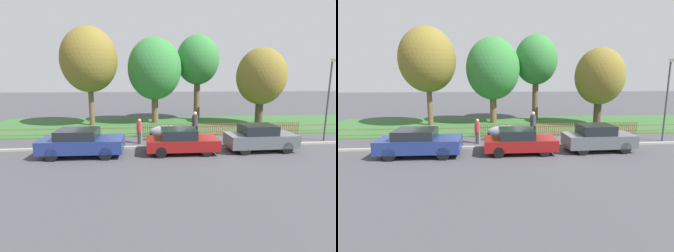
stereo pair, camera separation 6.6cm
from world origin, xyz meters
The scene contains 15 objects.
ground_plane centered at (0.00, 0.00, 0.00)m, with size 120.00×120.00×0.00m, color #424247.
kerb_stone centered at (0.00, 0.10, 0.06)m, with size 37.14×0.20×0.12m, color #9E998E.
grass_strip centered at (0.00, 7.52, 0.01)m, with size 37.14×9.08×0.01m, color #33602D.
park_fence centered at (0.00, 2.99, 0.44)m, with size 37.14×0.05×0.89m.
parked_car_silver_hatchback centered at (-8.54, -1.15, 0.73)m, with size 4.24×1.95×1.41m.
parked_car_black_saloon centered at (-3.31, -1.09, 0.67)m, with size 3.84×1.79×1.34m.
parked_car_navy_estate centered at (1.11, -1.02, 0.75)m, with size 3.81×1.76×1.48m.
covered_motorcycle centered at (-3.93, 1.94, 0.59)m, with size 2.01×0.72×0.96m.
tree_nearest_kerb centered at (-9.74, 8.00, 5.44)m, with size 4.64×4.64×8.13m.
tree_behind_motorcycle centered at (-4.31, 8.73, 4.75)m, with size 4.69×4.69×7.47m.
tree_mid_park centered at (-0.21, 10.22, 5.59)m, with size 4.00×4.00×7.96m.
tree_far_left centered at (4.61, 7.00, 4.09)m, with size 4.12×4.12×6.50m.
pedestrian_near_fence centered at (-5.57, 1.20, 0.87)m, with size 0.44×0.44×1.55m.
pedestrian_by_lamp centered at (-1.99, 1.91, 1.05)m, with size 0.43×0.39×1.86m.
street_lamp centered at (6.29, 0.74, 3.29)m, with size 0.20×0.79×5.15m.
Camera 1 is at (-5.24, -14.68, 4.04)m, focal length 28.00 mm.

